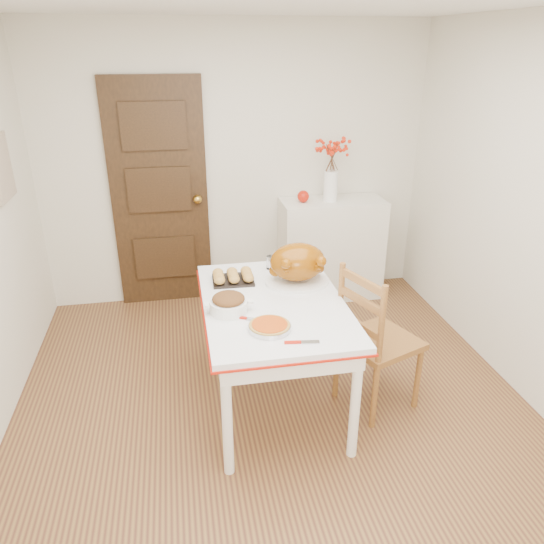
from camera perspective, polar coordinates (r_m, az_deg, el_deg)
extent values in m
cube|color=#4D2A1C|center=(3.56, 0.70, -16.21)|extent=(3.50, 4.00, 0.00)
cube|color=silver|center=(4.81, -3.99, 11.39)|extent=(3.50, 0.00, 2.50)
cube|color=black|center=(4.80, -12.27, 8.18)|extent=(0.85, 0.06, 2.06)
cube|color=beige|center=(4.12, -27.65, 10.17)|extent=(0.03, 0.35, 0.45)
cube|color=silver|center=(5.00, 6.50, 2.56)|extent=(0.96, 0.43, 0.96)
sphere|color=#B81809|center=(4.76, 3.47, 8.33)|extent=(0.11, 0.11, 0.11)
cylinder|color=#B5400C|center=(2.96, -0.26, -5.96)|extent=(0.27, 0.27, 0.05)
cylinder|color=white|center=(3.74, -0.20, 1.06)|extent=(0.06, 0.06, 0.10)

